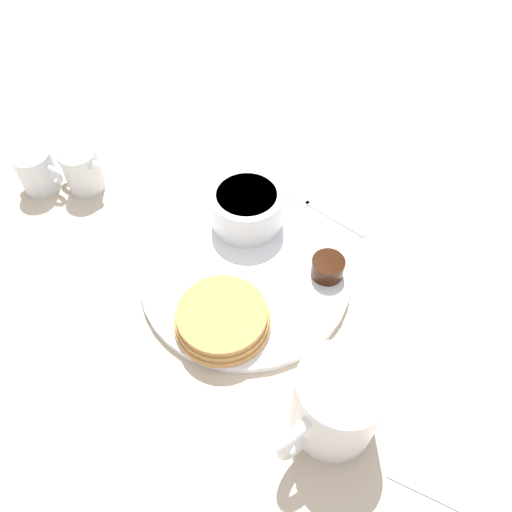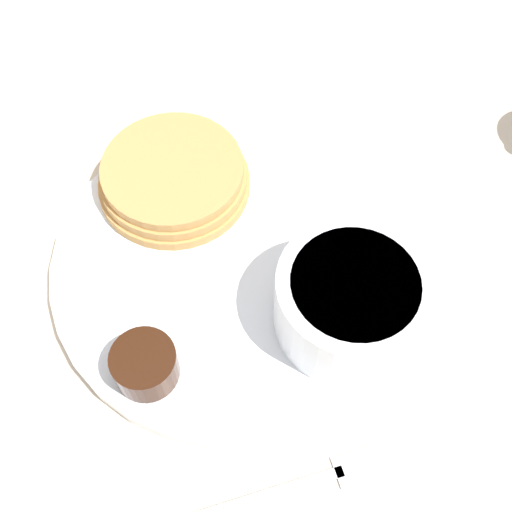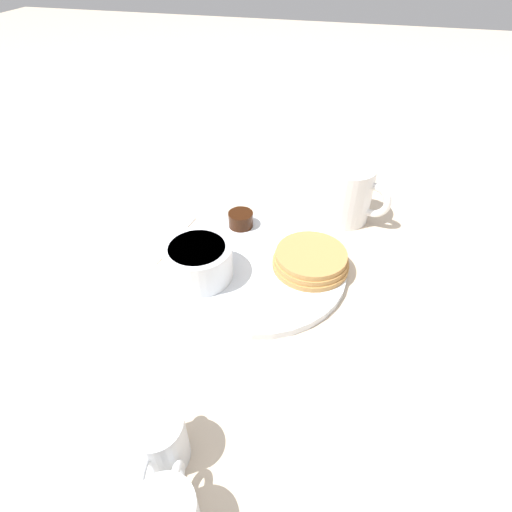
# 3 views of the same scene
# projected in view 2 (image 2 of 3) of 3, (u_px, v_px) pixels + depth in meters

# --- Properties ---
(ground_plane) EXTENTS (4.00, 4.00, 0.00)m
(ground_plane) POSITION_uv_depth(u_px,v_px,m) (239.00, 265.00, 0.49)
(ground_plane) COLOR #C6B299
(plate) EXTENTS (0.28, 0.28, 0.01)m
(plate) POSITION_uv_depth(u_px,v_px,m) (239.00, 262.00, 0.48)
(plate) COLOR white
(plate) RESTS_ON ground_plane
(pancake_stack) EXTENTS (0.12, 0.12, 0.03)m
(pancake_stack) POSITION_uv_depth(u_px,v_px,m) (174.00, 177.00, 0.50)
(pancake_stack) COLOR #B78447
(pancake_stack) RESTS_ON plate
(bowl) EXTENTS (0.10, 0.10, 0.05)m
(bowl) POSITION_uv_depth(u_px,v_px,m) (351.00, 300.00, 0.43)
(bowl) COLOR white
(bowl) RESTS_ON plate
(syrup_cup) EXTENTS (0.04, 0.04, 0.03)m
(syrup_cup) POSITION_uv_depth(u_px,v_px,m) (145.00, 365.00, 0.42)
(syrup_cup) COLOR black
(syrup_cup) RESTS_ON plate
(butter_ramekin) EXTENTS (0.05, 0.05, 0.04)m
(butter_ramekin) POSITION_uv_depth(u_px,v_px,m) (352.00, 336.00, 0.43)
(butter_ramekin) COLOR white
(butter_ramekin) RESTS_ON plate
(fork) EXTENTS (0.04, 0.14, 0.00)m
(fork) POSITION_uv_depth(u_px,v_px,m) (315.00, 480.00, 0.40)
(fork) COLOR silver
(fork) RESTS_ON ground_plane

